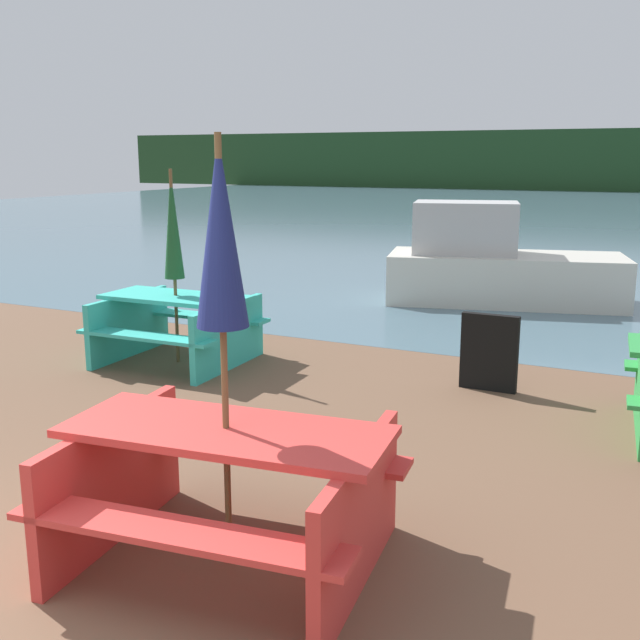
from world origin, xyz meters
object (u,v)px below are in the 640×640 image
umbrella_navy (221,237)px  picnic_table_teal (177,323)px  boat (495,266)px  signboard (489,352)px  picnic_table_red (228,482)px  umbrella_darkgreen (173,226)px

umbrella_navy → picnic_table_teal: bearing=130.4°
picnic_table_teal → umbrella_navy: bearing=-49.6°
boat → umbrella_navy: bearing=-101.0°
umbrella_navy → signboard: umbrella_navy is taller
umbrella_navy → signboard: bearing=82.0°
picnic_table_red → boat: boat is taller
picnic_table_teal → signboard: 3.36m
picnic_table_red → boat: size_ratio=0.51×
picnic_table_red → picnic_table_teal: 4.31m
umbrella_navy → signboard: (0.53, 3.78, -1.44)m
umbrella_darkgreen → signboard: (3.32, 0.50, -1.12)m
umbrella_darkgreen → boat: umbrella_darkgreen is taller
picnic_table_teal → umbrella_navy: (2.79, -3.28, 1.37)m
picnic_table_red → signboard: 3.82m
signboard → picnic_table_red: bearing=-98.0°
boat → picnic_table_teal: bearing=-129.1°
signboard → boat: bearing=102.6°
picnic_table_red → boat: (-0.48, 8.29, 0.09)m
picnic_table_red → boat: 8.31m
umbrella_navy → picnic_table_red: bearing=-116.6°
boat → signboard: bearing=-91.7°
picnic_table_red → umbrella_darkgreen: bearing=130.4°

